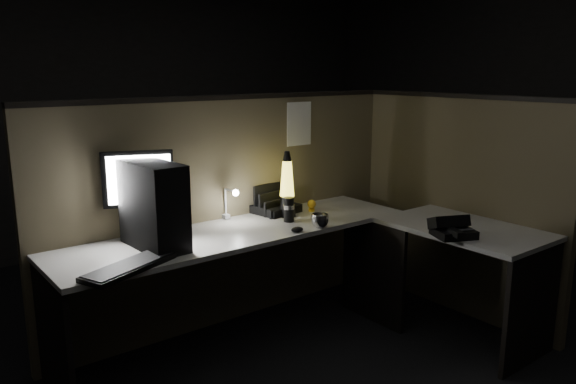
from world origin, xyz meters
TOP-DOWN VIEW (x-y plane):
  - floor at (0.00, 0.00)m, footprint 6.00×6.00m
  - room_shell at (0.00, 0.00)m, footprint 6.00×6.00m
  - partition_back at (0.00, 0.93)m, footprint 2.66×0.06m
  - partition_right at (1.33, 0.10)m, footprint 0.06×1.66m
  - desk at (0.18, 0.25)m, footprint 2.60×1.60m
  - pc_tower at (-0.70, 0.61)m, footprint 0.23×0.46m
  - monitor at (-0.69, 0.81)m, footprint 0.38×0.19m
  - keyboard at (-0.96, 0.36)m, footprint 0.53×0.34m
  - mouse at (0.10, 0.35)m, footprint 0.08×0.06m
  - clip_lamp at (-0.08, 0.82)m, footprint 0.04×0.17m
  - organizer at (0.28, 0.82)m, footprint 0.31×0.28m
  - lava_lamp at (0.28, 0.68)m, footprint 0.12×0.12m
  - travel_mug at (0.21, 0.57)m, footprint 0.07×0.07m
  - steel_mug at (0.27, 0.34)m, footprint 0.11×0.11m
  - figurine at (0.49, 0.68)m, footprint 0.06×0.06m
  - pinned_paper at (0.55, 0.90)m, footprint 0.21×0.00m
  - desk_phone at (0.76, -0.28)m, footprint 0.28×0.28m

SIDE VIEW (x-z plane):
  - floor at x=0.00m, z-range 0.00..0.00m
  - desk at x=0.18m, z-range 0.22..0.95m
  - keyboard at x=-0.96m, z-range 0.73..0.75m
  - mouse at x=0.10m, z-range 0.73..0.76m
  - partition_back at x=0.00m, z-range 0.00..1.50m
  - partition_right at x=1.33m, z-range 0.00..1.50m
  - steel_mug at x=0.27m, z-range 0.73..0.82m
  - organizer at x=0.28m, z-range 0.67..0.88m
  - desk_phone at x=0.76m, z-range 0.71..0.85m
  - figurine at x=0.49m, z-range 0.75..0.81m
  - travel_mug at x=0.21m, z-range 0.73..0.89m
  - clip_lamp at x=-0.08m, z-range 0.75..0.97m
  - lava_lamp at x=0.28m, z-range 0.69..1.13m
  - pc_tower at x=-0.70m, z-range 0.73..1.20m
  - monitor at x=-0.69m, z-range 0.78..1.30m
  - pinned_paper at x=0.55m, z-range 1.16..1.47m
  - room_shell at x=0.00m, z-range -1.38..4.62m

